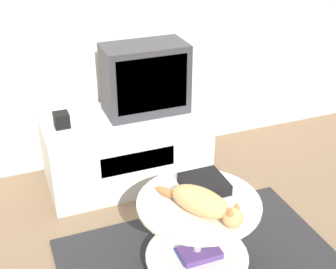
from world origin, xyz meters
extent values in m
plane|color=#7F664C|center=(0.00, 0.00, 0.00)|extent=(12.00, 12.00, 0.00)
cube|color=#28282B|center=(0.00, 0.00, 0.01)|extent=(1.53, 1.01, 0.02)
cube|color=silver|center=(-0.13, 1.00, 0.25)|extent=(1.11, 0.57, 0.50)
cube|color=silver|center=(-0.13, 0.72, 0.30)|extent=(0.50, 0.01, 0.14)
cube|color=#333338|center=(0.04, 1.03, 0.74)|extent=(0.56, 0.30, 0.47)
cube|color=black|center=(0.04, 0.89, 0.75)|extent=(0.48, 0.01, 0.37)
cube|color=black|center=(-0.55, 1.00, 0.55)|extent=(0.10, 0.10, 0.10)
cylinder|color=#B7B7BC|center=(-0.05, -0.04, 0.24)|extent=(0.04, 0.04, 0.45)
cylinder|color=silver|center=(-0.05, -0.04, 0.13)|extent=(0.56, 0.56, 0.01)
cylinder|color=silver|center=(-0.05, -0.04, 0.48)|extent=(0.63, 0.63, 0.02)
cube|color=#51387A|center=(-0.04, -0.05, 0.15)|extent=(0.22, 0.14, 0.04)
cube|color=#2D478C|center=(-0.07, -0.03, 0.14)|extent=(0.18, 0.14, 0.01)
cube|color=black|center=(0.02, 0.06, 0.52)|extent=(0.22, 0.22, 0.06)
ellipsoid|color=tan|center=(-0.08, -0.11, 0.55)|extent=(0.29, 0.35, 0.12)
sphere|color=tan|center=(0.01, -0.27, 0.54)|extent=(0.10, 0.10, 0.10)
cone|color=#B2703D|center=(0.04, -0.25, 0.59)|extent=(0.04, 0.04, 0.04)
cone|color=#B2703D|center=(-0.01, -0.28, 0.59)|extent=(0.04, 0.04, 0.04)
ellipsoid|color=#B2703D|center=(-0.19, 0.06, 0.51)|extent=(0.11, 0.14, 0.04)
camera|label=1|loc=(-0.89, -1.76, 1.90)|focal=50.00mm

